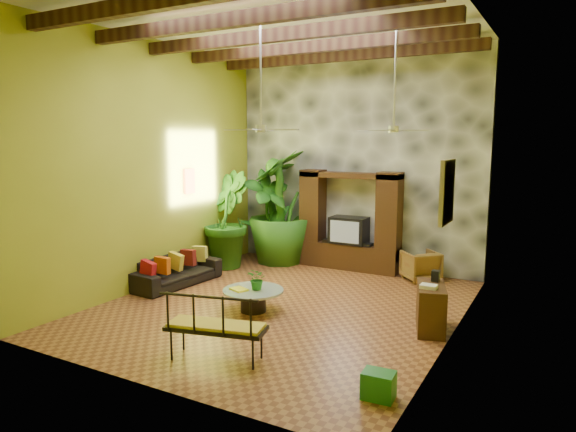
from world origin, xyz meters
The scene contains 23 objects.
ground centered at (0.00, 0.00, 0.00)m, with size 7.00×7.00×0.00m, color brown.
ceiling centered at (0.00, 0.00, 5.00)m, with size 6.00×7.00×0.02m, color silver.
back_wall centered at (0.00, 3.50, 2.50)m, with size 6.00×0.02×5.00m, color olive.
left_wall centered at (-3.00, 0.00, 2.50)m, with size 0.02×7.00×5.00m, color olive.
right_wall centered at (3.00, 0.00, 2.50)m, with size 0.02×7.00×5.00m, color olive.
stone_accent_wall centered at (0.00, 3.44, 2.50)m, with size 5.98×0.10×4.98m, color #383B40.
ceiling_beams centered at (0.00, 0.00, 4.78)m, with size 5.95×5.36×0.22m.
entertainment_center centered at (0.00, 3.14, 0.97)m, with size 2.40×0.55×2.30m.
ceiling_fan_front centered at (-0.20, -0.40, 3.40)m, with size 1.28×1.28×1.86m.
ceiling_fan_back centered at (1.60, 1.20, 3.40)m, with size 1.28×1.28×1.86m.
wall_art_mask centered at (-2.96, 1.00, 2.10)m, with size 0.06×0.32×0.55m, color orange.
wall_art_painting centered at (2.96, -0.60, 2.30)m, with size 0.06×0.70×0.90m, color #26568E.
sofa centered at (-2.65, 0.12, 0.30)m, with size 2.03×0.79×0.59m, color black.
wicker_armchair centered at (1.75, 2.94, 0.32)m, with size 0.68×0.70×0.64m, color olive.
tall_plant_a centered at (-1.93, 2.66, 1.15)m, with size 1.21×0.82×2.31m, color #24651A.
tall_plant_b centered at (-2.65, 1.91, 1.14)m, with size 1.26×1.01×2.28m, color #225B18.
tall_plant_c centered at (-1.73, 2.88, 1.38)m, with size 1.55×1.55×2.76m, color #2B6A1B.
coffee_table centered at (-0.31, -0.52, 0.26)m, with size 1.07×1.07×0.40m.
centerpiece_plant centered at (-0.24, -0.49, 0.59)m, with size 0.34×0.30×0.38m, color #1F6B1C.
yellow_tray centered at (-0.51, -0.68, 0.42)m, with size 0.30×0.22×0.03m, color yellow.
iron_bench centered at (0.33, -2.53, 0.55)m, with size 1.46×0.84×0.57m.
side_console centered at (2.65, 0.09, 0.37)m, with size 0.42×0.93×0.74m, color #3B1F12.
green_bin centered at (2.65, -2.41, 0.16)m, with size 0.37×0.28×0.33m, color #1B662F.
Camera 1 is at (4.46, -7.88, 3.03)m, focal length 32.00 mm.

